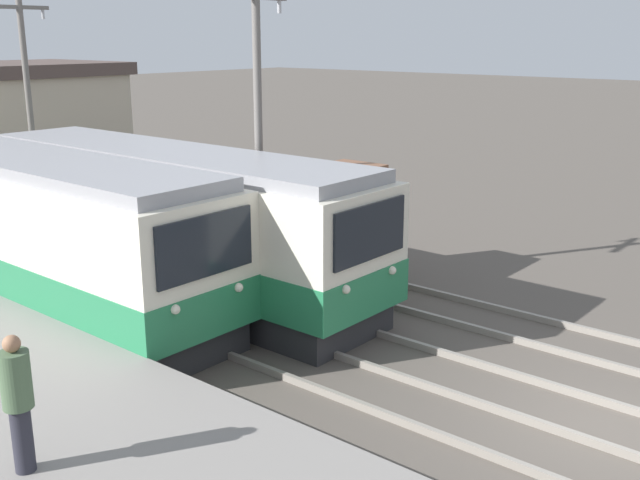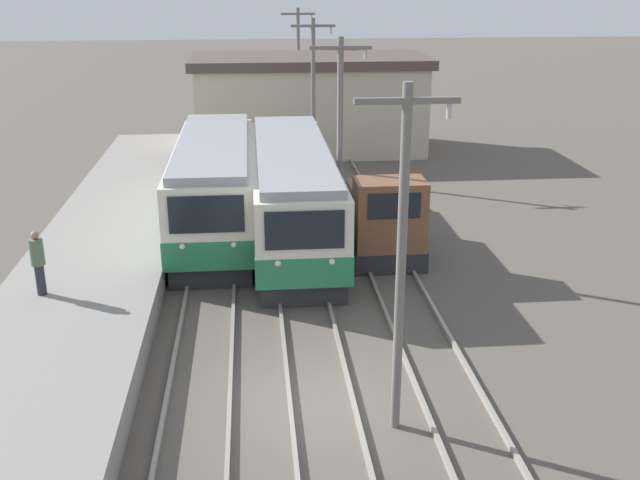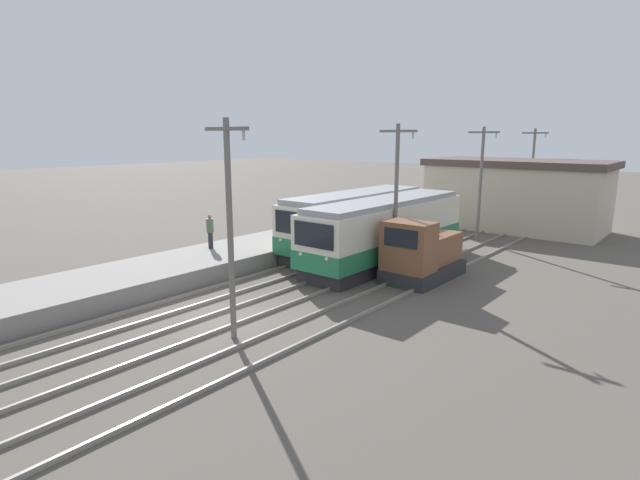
{
  "view_description": "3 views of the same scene",
  "coord_description": "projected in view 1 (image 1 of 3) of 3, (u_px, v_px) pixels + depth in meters",
  "views": [
    {
      "loc": [
        -11.2,
        -3.25,
        6.17
      ],
      "look_at": [
        1.29,
        7.16,
        1.71
      ],
      "focal_mm": 42.0,
      "sensor_mm": 36.0,
      "label": 1
    },
    {
      "loc": [
        -1.2,
        -14.71,
        9.25
      ],
      "look_at": [
        0.77,
        6.53,
        1.62
      ],
      "focal_mm": 42.0,
      "sensor_mm": 36.0,
      "label": 2
    },
    {
      "loc": [
        14.24,
        -11.55,
        6.81
      ],
      "look_at": [
        -1.45,
        7.43,
        1.65
      ],
      "focal_mm": 28.0,
      "sensor_mm": 36.0,
      "label": 3
    }
  ],
  "objects": [
    {
      "name": "catenary_mast_far",
      "position": [
        29.0,
        104.0,
        24.42
      ],
      "size": [
        2.0,
        0.2,
        7.37
      ],
      "color": "slate",
      "rests_on": "ground"
    },
    {
      "name": "catenary_mast_mid",
      "position": [
        259.0,
        128.0,
        17.97
      ],
      "size": [
        2.0,
        0.2,
        7.37
      ],
      "color": "slate",
      "rests_on": "ground"
    },
    {
      "name": "ground_plane",
      "position": [
        612.0,
        435.0,
        11.94
      ],
      "size": [
        200.0,
        200.0,
        0.0
      ],
      "primitive_type": "plane",
      "color": "#564F47"
    },
    {
      "name": "commuter_train_left",
      "position": [
        44.0,
        240.0,
        17.05
      ],
      "size": [
        2.84,
        11.15,
        3.57
      ],
      "color": "#28282B",
      "rests_on": "ground"
    },
    {
      "name": "shunting_locomotive",
      "position": [
        300.0,
        229.0,
        19.83
      ],
      "size": [
        2.4,
        4.59,
        3.0
      ],
      "color": "#28282B",
      "rests_on": "ground"
    },
    {
      "name": "person_on_platform",
      "position": [
        18.0,
        398.0,
        9.27
      ],
      "size": [
        0.38,
        0.38,
        1.85
      ],
      "color": "#282833",
      "rests_on": "platform_left"
    },
    {
      "name": "track_center",
      "position": [
        617.0,
        427.0,
        12.07
      ],
      "size": [
        1.54,
        60.0,
        0.14
      ],
      "color": "gray",
      "rests_on": "ground"
    },
    {
      "name": "commuter_train_center",
      "position": [
        171.0,
        225.0,
        18.48
      ],
      "size": [
        2.84,
        12.26,
        3.52
      ],
      "color": "#28282B",
      "rests_on": "ground"
    }
  ]
}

